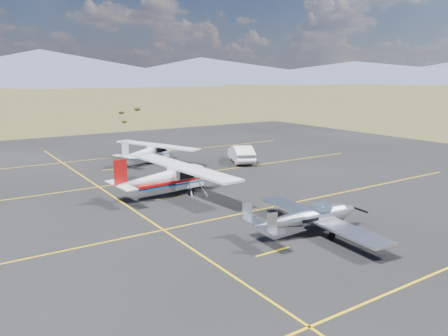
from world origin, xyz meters
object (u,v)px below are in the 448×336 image
object	(u,v)px
aircraft_plain	(150,151)
aircraft_cessna	(169,177)
sedan	(241,154)
aircraft_low_wing	(310,217)

from	to	relation	value
aircraft_plain	aircraft_cessna	bearing A→B (deg)	-129.19
aircraft_cessna	sedan	size ratio (longest dim) A/B	2.32
sedan	aircraft_cessna	bearing A→B (deg)	54.81
aircraft_plain	sedan	world-z (taller)	aircraft_plain
aircraft_low_wing	sedan	distance (m)	19.50
aircraft_cessna	aircraft_plain	bearing A→B (deg)	67.82
aircraft_plain	aircraft_low_wing	bearing A→B (deg)	-113.93
aircraft_low_wing	aircraft_cessna	bearing A→B (deg)	108.39
aircraft_low_wing	aircraft_plain	distance (m)	22.09
sedan	aircraft_plain	bearing A→B (deg)	-7.78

